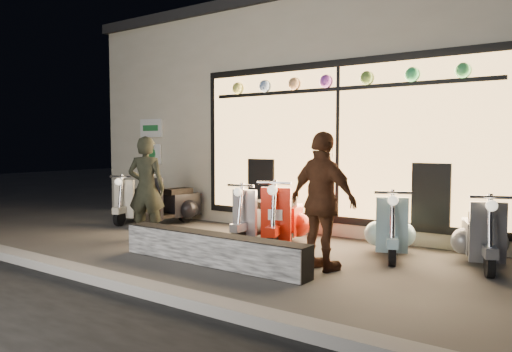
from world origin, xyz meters
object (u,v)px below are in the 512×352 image
Objects in this scene: graffiti_barrier at (212,249)px; scooter_silver at (260,218)px; man at (146,188)px; woman at (323,201)px; scooter_red at (284,219)px.

graffiti_barrier is 1.73m from scooter_silver.
woman is at bearing 151.97° from man.
scooter_silver reaches higher than graffiti_barrier.
man is at bearing -173.15° from scooter_red.
woman is at bearing -38.10° from scooter_silver.
woman reaches higher than scooter_silver.
graffiti_barrier is 1.66× the size of woman.
woman is (1.69, -1.08, 0.48)m from scooter_silver.
scooter_red is 1.64m from woman.
graffiti_barrier is at bearing 38.70° from woman.
man reaches higher than scooter_red.
scooter_silver is at bearing -19.01° from woman.
man is at bearing -151.07° from scooter_silver.
scooter_silver is 2.07m from woman.
scooter_silver is 1.87m from man.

